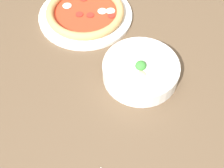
{
  "coord_description": "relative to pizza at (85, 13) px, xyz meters",
  "views": [
    {
      "loc": [
        0.51,
        0.18,
        1.47
      ],
      "look_at": [
        0.02,
        -0.0,
        0.76
      ],
      "focal_mm": 50.0,
      "sensor_mm": 36.0,
      "label": 1
    }
  ],
  "objects": [
    {
      "name": "dining_table",
      "position": [
        0.23,
        0.2,
        -0.1
      ],
      "size": [
        1.38,
        1.09,
        0.74
      ],
      "color": "brown",
      "rests_on": "ground_plane"
    },
    {
      "name": "bowl",
      "position": [
        0.18,
        0.26,
        0.01
      ],
      "size": [
        0.22,
        0.22,
        0.07
      ],
      "color": "white",
      "rests_on": "dining_table"
    },
    {
      "name": "pizza",
      "position": [
        0.0,
        0.0,
        0.0
      ],
      "size": [
        0.32,
        0.32,
        0.04
      ],
      "color": "white",
      "rests_on": "dining_table"
    }
  ]
}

